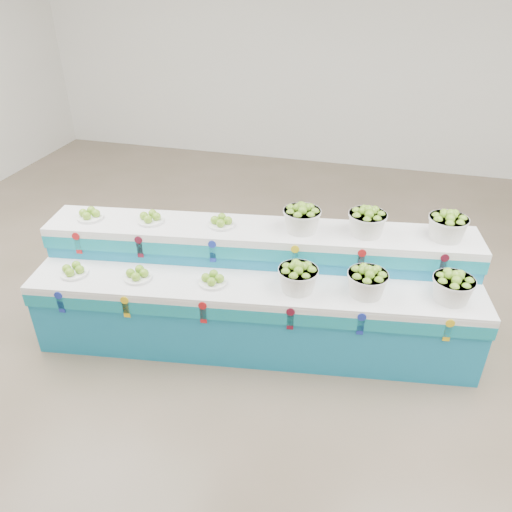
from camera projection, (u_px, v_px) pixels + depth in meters
name	position (u px, v px, depth m)	size (l,w,h in m)	color
ground	(257.00, 352.00, 4.53)	(10.00, 10.00, 0.00)	brown
back_wall	(340.00, 39.00, 7.61)	(10.00, 10.00, 0.00)	silver
display_stand	(256.00, 290.00, 4.49)	(3.89, 1.00, 1.02)	#1982B1
plate_lower_left	(73.00, 269.00, 4.31)	(0.25, 0.25, 0.10)	white
plate_lower_mid	(137.00, 273.00, 4.25)	(0.25, 0.25, 0.10)	white
plate_lower_right	(213.00, 278.00, 4.19)	(0.25, 0.25, 0.10)	white
basket_lower_left	(298.00, 277.00, 4.08)	(0.33, 0.33, 0.24)	silver
basket_lower_mid	(367.00, 281.00, 4.02)	(0.33, 0.33, 0.24)	silver
basket_lower_right	(453.00, 287.00, 3.96)	(0.33, 0.33, 0.24)	silver
plate_upper_left	(90.00, 214.00, 4.56)	(0.25, 0.25, 0.10)	white
plate_upper_mid	(150.00, 217.00, 4.50)	(0.25, 0.25, 0.10)	white
plate_upper_right	(221.00, 221.00, 4.44)	(0.25, 0.25, 0.10)	white
basket_upper_left	(302.00, 218.00, 4.33)	(0.33, 0.33, 0.24)	silver
basket_upper_mid	(367.00, 221.00, 4.28)	(0.33, 0.33, 0.24)	silver
basket_upper_right	(448.00, 225.00, 4.21)	(0.33, 0.33, 0.24)	silver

